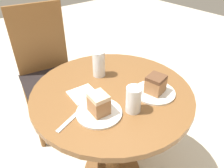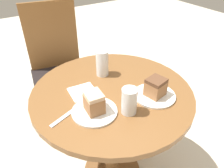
{
  "view_description": "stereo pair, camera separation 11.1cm",
  "coord_description": "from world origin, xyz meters",
  "px_view_note": "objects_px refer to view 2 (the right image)",
  "views": [
    {
      "loc": [
        -0.58,
        -0.7,
        1.37
      ],
      "look_at": [
        0.0,
        0.0,
        0.74
      ],
      "focal_mm": 35.0,
      "sensor_mm": 36.0,
      "label": 1
    },
    {
      "loc": [
        -0.49,
        -0.77,
        1.37
      ],
      "look_at": [
        0.0,
        0.0,
        0.74
      ],
      "focal_mm": 35.0,
      "sensor_mm": 36.0,
      "label": 2
    }
  ],
  "objects_px": {
    "glass_lemonade": "(102,64)",
    "cake_slice_near": "(94,102)",
    "glass_water": "(129,102)",
    "plate_far": "(154,95)",
    "chair": "(58,66)",
    "cake_slice_far": "(156,87)",
    "plate_near": "(95,111)"
  },
  "relations": [
    {
      "from": "chair",
      "to": "cake_slice_near",
      "type": "distance_m",
      "value": 0.88
    },
    {
      "from": "plate_near",
      "to": "glass_lemonade",
      "type": "relative_size",
      "value": 1.41
    },
    {
      "from": "glass_lemonade",
      "to": "glass_water",
      "type": "height_order",
      "value": "glass_lemonade"
    },
    {
      "from": "plate_near",
      "to": "plate_far",
      "type": "distance_m",
      "value": 0.32
    },
    {
      "from": "cake_slice_far",
      "to": "plate_far",
      "type": "bearing_deg",
      "value": 0.0
    },
    {
      "from": "chair",
      "to": "cake_slice_far",
      "type": "relative_size",
      "value": 9.52
    },
    {
      "from": "plate_near",
      "to": "glass_water",
      "type": "bearing_deg",
      "value": -31.31
    },
    {
      "from": "chair",
      "to": "plate_near",
      "type": "bearing_deg",
      "value": -88.22
    },
    {
      "from": "plate_far",
      "to": "cake_slice_far",
      "type": "height_order",
      "value": "cake_slice_far"
    },
    {
      "from": "plate_far",
      "to": "cake_slice_near",
      "type": "relative_size",
      "value": 2.18
    },
    {
      "from": "glass_lemonade",
      "to": "glass_water",
      "type": "bearing_deg",
      "value": -100.52
    },
    {
      "from": "plate_near",
      "to": "cake_slice_near",
      "type": "height_order",
      "value": "cake_slice_near"
    },
    {
      "from": "glass_lemonade",
      "to": "plate_far",
      "type": "bearing_deg",
      "value": -70.33
    },
    {
      "from": "glass_water",
      "to": "cake_slice_far",
      "type": "bearing_deg",
      "value": 7.91
    },
    {
      "from": "glass_water",
      "to": "plate_near",
      "type": "bearing_deg",
      "value": 148.69
    },
    {
      "from": "plate_near",
      "to": "plate_far",
      "type": "relative_size",
      "value": 1.0
    },
    {
      "from": "plate_near",
      "to": "glass_water",
      "type": "xyz_separation_m",
      "value": [
        0.13,
        -0.08,
        0.05
      ]
    },
    {
      "from": "glass_lemonade",
      "to": "cake_slice_near",
      "type": "bearing_deg",
      "value": -126.9
    },
    {
      "from": "plate_far",
      "to": "plate_near",
      "type": "bearing_deg",
      "value": 169.73
    },
    {
      "from": "plate_far",
      "to": "glass_water",
      "type": "xyz_separation_m",
      "value": [
        -0.18,
        -0.02,
        0.05
      ]
    },
    {
      "from": "cake_slice_near",
      "to": "plate_far",
      "type": "bearing_deg",
      "value": -10.27
    },
    {
      "from": "cake_slice_far",
      "to": "plate_near",
      "type": "bearing_deg",
      "value": 169.73
    },
    {
      "from": "chair",
      "to": "cake_slice_far",
      "type": "bearing_deg",
      "value": -68.0
    },
    {
      "from": "plate_far",
      "to": "cake_slice_near",
      "type": "distance_m",
      "value": 0.32
    },
    {
      "from": "cake_slice_far",
      "to": "glass_water",
      "type": "height_order",
      "value": "glass_water"
    },
    {
      "from": "plate_near",
      "to": "chair",
      "type": "bearing_deg",
      "value": 81.78
    },
    {
      "from": "glass_lemonade",
      "to": "glass_water",
      "type": "xyz_separation_m",
      "value": [
        -0.06,
        -0.34,
        -0.01
      ]
    },
    {
      "from": "plate_far",
      "to": "glass_lemonade",
      "type": "distance_m",
      "value": 0.34
    },
    {
      "from": "plate_far",
      "to": "glass_lemonade",
      "type": "relative_size",
      "value": 1.4
    },
    {
      "from": "plate_far",
      "to": "cake_slice_near",
      "type": "height_order",
      "value": "cake_slice_near"
    },
    {
      "from": "plate_near",
      "to": "glass_water",
      "type": "relative_size",
      "value": 1.66
    },
    {
      "from": "chair",
      "to": "glass_water",
      "type": "relative_size",
      "value": 7.79
    }
  ]
}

